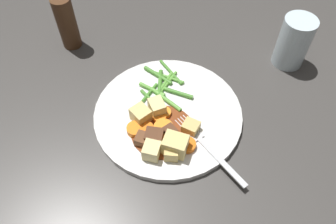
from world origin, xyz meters
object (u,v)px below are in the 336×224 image
at_px(carrot_slice_1, 147,129).
at_px(potato_chunk_1, 175,145).
at_px(carrot_slice_0, 163,128).
at_px(meat_chunk_1, 143,140).
at_px(carrot_slice_3, 159,117).
at_px(potato_chunk_5, 169,152).
at_px(meat_chunk_0, 154,137).
at_px(meat_chunk_2, 170,132).
at_px(carrot_slice_2, 135,129).
at_px(carrot_slice_4, 166,138).
at_px(fork, 208,147).
at_px(dinner_plate, 168,114).
at_px(potato_chunk_2, 157,108).
at_px(potato_chunk_0, 152,151).
at_px(potato_chunk_4, 191,127).
at_px(water_glass, 294,42).
at_px(potato_chunk_3, 141,115).
at_px(carrot_slice_6, 165,113).
at_px(carrot_slice_5, 187,145).
at_px(pepper_mill, 67,23).

relative_size(carrot_slice_1, potato_chunk_1, 0.63).
xyz_separation_m(carrot_slice_0, meat_chunk_1, (0.02, -0.04, 0.00)).
bearing_deg(carrot_slice_3, meat_chunk_1, -31.77).
distance_m(potato_chunk_1, potato_chunk_5, 0.02).
height_order(meat_chunk_0, meat_chunk_2, meat_chunk_0).
bearing_deg(meat_chunk_1, carrot_slice_2, -152.10).
height_order(carrot_slice_4, meat_chunk_2, meat_chunk_2).
height_order(carrot_slice_3, fork, carrot_slice_3).
xyz_separation_m(dinner_plate, meat_chunk_2, (0.05, 0.00, 0.01)).
xyz_separation_m(potato_chunk_1, potato_chunk_2, (-0.09, -0.03, -0.00)).
bearing_deg(potato_chunk_2, potato_chunk_0, -8.02).
distance_m(carrot_slice_0, potato_chunk_1, 0.05).
distance_m(dinner_plate, carrot_slice_3, 0.03).
distance_m(carrot_slice_1, fork, 0.11).
height_order(carrot_slice_3, potato_chunk_4, potato_chunk_4).
relative_size(carrot_slice_2, water_glass, 0.29).
xyz_separation_m(carrot_slice_1, potato_chunk_3, (-0.03, -0.01, 0.01)).
bearing_deg(water_glass, carrot_slice_4, -54.80).
distance_m(carrot_slice_2, meat_chunk_0, 0.04).
relative_size(carrot_slice_1, potato_chunk_0, 0.87).
relative_size(potato_chunk_5, fork, 0.17).
relative_size(carrot_slice_6, potato_chunk_2, 0.75).
bearing_deg(potato_chunk_4, potato_chunk_2, -126.77).
distance_m(carrot_slice_5, potato_chunk_3, 0.10).
relative_size(carrot_slice_6, potato_chunk_5, 0.93).
bearing_deg(carrot_slice_5, water_glass, 131.32).
relative_size(carrot_slice_0, carrot_slice_3, 1.38).
bearing_deg(potato_chunk_5, carrot_slice_2, -133.65).
bearing_deg(pepper_mill, potato_chunk_4, 42.95).
relative_size(meat_chunk_0, pepper_mill, 0.26).
xyz_separation_m(carrot_slice_4, water_glass, (-0.20, 0.28, 0.04)).
bearing_deg(carrot_slice_6, meat_chunk_1, -34.61).
distance_m(carrot_slice_4, carrot_slice_5, 0.04).
relative_size(potato_chunk_1, potato_chunk_2, 1.25).
distance_m(potato_chunk_5, meat_chunk_0, 0.04).
bearing_deg(carrot_slice_6, carrot_slice_3, -46.43).
bearing_deg(carrot_slice_2, carrot_slice_1, 87.98).
distance_m(potato_chunk_1, meat_chunk_2, 0.04).
height_order(potato_chunk_5, meat_chunk_0, meat_chunk_0).
distance_m(carrot_slice_0, carrot_slice_4, 0.02).
relative_size(carrot_slice_2, carrot_slice_5, 1.02).
distance_m(potato_chunk_2, potato_chunk_4, 0.07).
height_order(carrot_slice_4, potato_chunk_1, potato_chunk_1).
height_order(dinner_plate, potato_chunk_1, potato_chunk_1).
xyz_separation_m(potato_chunk_1, meat_chunk_1, (-0.02, -0.06, -0.01)).
xyz_separation_m(potato_chunk_3, fork, (0.07, 0.12, -0.01)).
xyz_separation_m(carrot_slice_1, potato_chunk_4, (0.00, 0.08, 0.00)).
relative_size(potato_chunk_3, meat_chunk_0, 1.06).
bearing_deg(carrot_slice_0, pepper_mill, -143.10).
xyz_separation_m(potato_chunk_4, meat_chunk_0, (0.02, -0.07, 0.00)).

